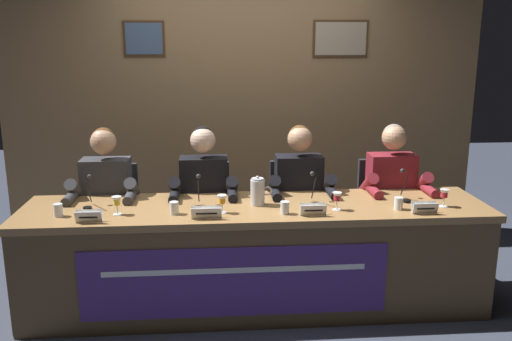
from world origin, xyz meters
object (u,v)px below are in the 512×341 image
panelist_center_left (204,196)px  nameplate_far_right (425,208)px  microphone_far_left (88,197)px  nameplate_center_left (206,213)px  juice_glass_center_left (222,201)px  water_cup_center_right (285,208)px  chair_center_right (296,220)px  nameplate_center_right (313,210)px  conference_table (257,244)px  water_cup_far_left (58,211)px  microphone_center_left (199,197)px  chair_center_left (205,222)px  juice_glass_center_right (337,198)px  panelist_far_right (394,192)px  microphone_far_right (405,191)px  nameplate_far_left (89,217)px  panelist_far_left (105,198)px  juice_glass_far_left (117,202)px  chair_far_right (384,217)px  water_cup_center_left (174,209)px  microphone_center_right (314,194)px  water_cup_far_right (398,204)px  chair_far_left (112,224)px  panelist_center_right (300,194)px  water_pitcher_central (258,192)px

panelist_center_left → nameplate_far_right: panelist_center_left is taller
microphone_far_left → nameplate_center_left: bearing=-20.0°
panelist_center_left → juice_glass_center_left: bearing=-75.6°
water_cup_center_right → chair_center_right: bearing=75.8°
nameplate_center_right → juice_glass_center_left: bearing=170.3°
conference_table → water_cup_far_left: size_ratio=38.11×
microphone_center_left → chair_center_left: bearing=87.0°
water_cup_center_right → nameplate_far_right: size_ratio=0.50×
microphone_center_left → nameplate_far_right: (1.50, -0.25, -0.03)m
juice_glass_center_right → panelist_far_right: bearing=41.5°
panelist_center_left → nameplate_center_left: (0.03, -0.62, 0.06)m
conference_table → microphone_far_right: bearing=7.4°
nameplate_far_left → water_cup_center_right: size_ratio=1.95×
nameplate_center_right → panelist_far_right: 0.96m
nameplate_far_left → microphone_center_left: 0.73m
panelist_far_left → chair_center_right: size_ratio=1.36×
juice_glass_center_left → juice_glass_center_right: 0.78m
water_cup_center_right → juice_glass_far_left: bearing=176.3°
water_cup_center_right → chair_far_right: (0.93, 0.76, -0.34)m
chair_center_right → panelist_far_right: (0.73, -0.20, 0.28)m
conference_table → water_cup_center_left: size_ratio=38.11×
microphone_center_left → microphone_center_right: same height
juice_glass_center_left → microphone_center_left: bearing=140.0°
conference_table → juice_glass_far_left: (-0.92, -0.02, 0.33)m
chair_far_right → nameplate_center_right: bearing=-132.8°
juice_glass_center_left → chair_far_right: 1.56m
panelist_center_left → microphone_far_right: panelist_center_left is taller
chair_center_left → nameplate_center_right: size_ratio=5.37×
panelist_center_left → nameplate_far_right: (1.47, -0.62, 0.06)m
juice_glass_center_right → water_cup_far_right: bearing=-2.8°
juice_glass_far_left → chair_center_right: 1.52m
water_cup_far_right → nameplate_center_left: bearing=-175.8°
nameplate_far_right → microphone_far_right: (-0.03, 0.30, 0.03)m
water_cup_far_left → chair_far_left: bearing=73.6°
chair_center_left → panelist_center_right: 0.81m
nameplate_center_right → nameplate_center_left: bearing=-179.1°
panelist_far_right → juice_glass_center_left: bearing=-159.4°
microphone_center_right → panelist_center_right: bearing=96.3°
panelist_far_left → microphone_center_right: 1.55m
panelist_far_right → nameplate_far_right: bearing=-90.2°
conference_table → water_pitcher_central: (0.02, 0.12, 0.34)m
water_cup_far_right → microphone_center_right: bearing=163.6°
nameplate_center_right → panelist_center_right: bearing=88.9°
panelist_center_left → water_cup_center_right: bearing=-45.7°
conference_table → juice_glass_far_left: juice_glass_far_left is taller
nameplate_center_left → nameplate_far_right: same height
microphone_far_right → water_pitcher_central: (-1.06, -0.02, 0.02)m
microphone_center_right → chair_center_right: bearing=94.0°
nameplate_center_left → microphone_far_left: bearing=160.0°
microphone_far_left → chair_far_left: bearing=84.8°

